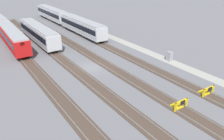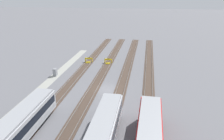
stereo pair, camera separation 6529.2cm
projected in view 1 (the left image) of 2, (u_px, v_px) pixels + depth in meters
The scene contains 13 objects.
ground_plane at pixel (91, 68), 34.93m from camera, with size 400.00×400.00×0.00m, color slate.
service_walkway at pixel (148, 52), 41.31m from camera, with size 54.00×2.00×0.01m, color #9E9E93.
rail_track_nearest at pixel (129, 57), 38.90m from camera, with size 90.00×2.23×0.21m.
rail_track_near_inner at pixel (105, 64), 36.24m from camera, with size 90.00×2.24×0.21m.
rail_track_middle at pixel (77, 71), 33.58m from camera, with size 90.00×2.24×0.21m.
rail_track_far_inner at pixel (44, 80), 30.92m from camera, with size 90.00×2.23×0.21m.
subway_car_front_row_leftmost at pixel (52, 14), 65.53m from camera, with size 18.02×2.96×3.70m.
subway_car_front_row_left_inner at pixel (12, 37), 43.27m from camera, with size 18.05×3.20×3.70m.
subway_car_front_row_centre at pixel (82, 26), 51.26m from camera, with size 18.01×2.87×3.70m.
subway_car_front_row_rightmost at pixel (38, 33), 45.97m from camera, with size 18.01×2.91×3.70m.
bumper_stop_nearest_track at pixel (206, 91), 27.25m from camera, with size 1.38×2.01×1.22m.
bumper_stop_near_inner_track at pixel (179, 104), 24.58m from camera, with size 1.37×2.01×1.22m.
electrical_cabinet at pixel (169, 56), 37.21m from camera, with size 0.90×0.73×1.60m.
Camera 1 is at (-28.02, 15.40, 14.44)m, focal length 35.00 mm.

